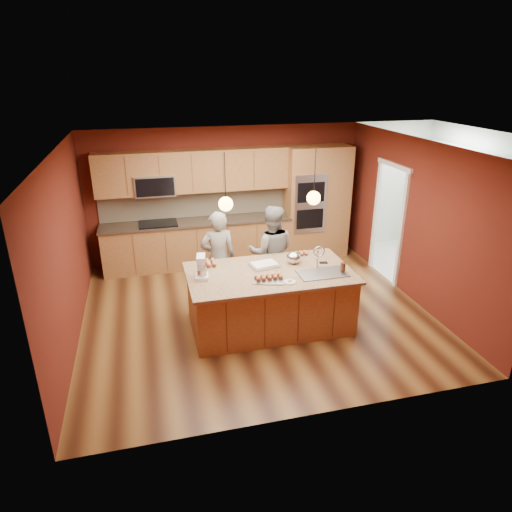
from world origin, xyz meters
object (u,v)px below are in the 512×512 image
object	(u,v)px
person_left	(218,258)
mixing_bowl	(294,258)
island	(270,298)
person_right	(271,253)
stand_mixer	(201,269)

from	to	relation	value
person_left	mixing_bowl	size ratio (longest dim) A/B	7.08
island	person_right	size ratio (longest dim) A/B	1.50
person_right	stand_mixer	size ratio (longest dim) A/B	4.72
island	person_left	distance (m)	1.19
person_left	stand_mixer	xyz separation A→B (m)	(-0.39, -0.91, 0.25)
person_right	mixing_bowl	world-z (taller)	person_right
island	person_right	distance (m)	1.05
mixing_bowl	stand_mixer	bearing A→B (deg)	-172.35
person_left	mixing_bowl	distance (m)	1.30
person_left	mixing_bowl	world-z (taller)	person_left
person_left	stand_mixer	world-z (taller)	person_left
person_right	mixing_bowl	xyz separation A→B (m)	(0.16, -0.71, 0.18)
person_left	person_right	xyz separation A→B (m)	(0.92, 0.00, 0.01)
person_right	mixing_bowl	distance (m)	0.75
person_left	stand_mixer	bearing A→B (deg)	64.59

